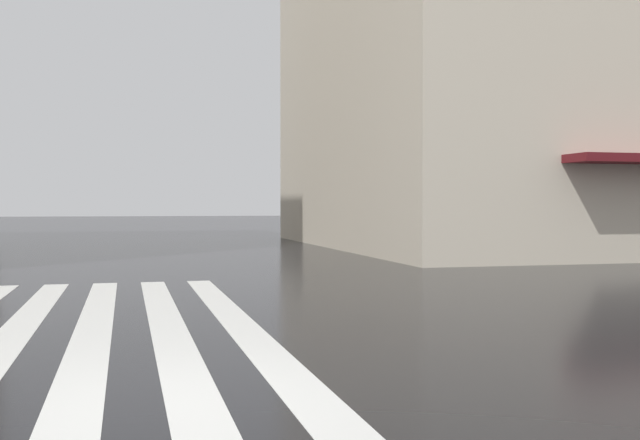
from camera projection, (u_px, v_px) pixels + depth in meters
name	position (u px, v px, depth m)	size (l,w,h in m)	color
ground_plane	(170.00, 405.00, 6.44)	(220.00, 220.00, 0.00)	black
zebra_crossing	(53.00, 333.00, 9.99)	(13.00, 5.50, 0.01)	silver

